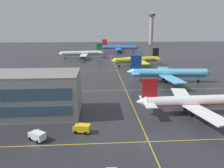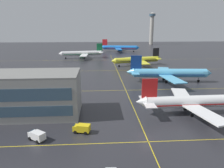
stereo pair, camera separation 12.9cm
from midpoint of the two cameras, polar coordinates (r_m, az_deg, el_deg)
The scene contains 10 objects.
ground_plane at distance 52.00m, azimuth 9.16°, elevation -13.87°, with size 600.00×600.00×0.00m, color #28282D.
airliner_front_gate at distance 67.01m, azimuth 20.98°, elevation -4.41°, with size 35.05×30.31×10.92m.
airliner_second_row at distance 101.20m, azimuth 14.81°, elevation 2.84°, with size 39.32×33.80×12.22m.
airliner_third_row at distance 139.92m, azimuth 6.71°, elevation 6.42°, with size 34.77×29.60×10.94m.
airliner_far_left_stand at distance 172.74m, azimuth -8.02°, elevation 8.12°, with size 36.65×31.26×11.41m.
airliner_far_right_stand at distance 214.84m, azimuth 1.98°, elevation 9.72°, with size 38.79×33.09×12.08m.
taxiway_markings at distance 105.27m, azimuth 2.26°, elevation 1.49°, with size 169.73×174.49×0.01m.
service_truck_red_van at distance 53.38m, azimuth -8.16°, elevation -11.58°, with size 4.44×2.96×2.10m.
service_truck_catering at distance 52.55m, azimuth -19.51°, elevation -12.83°, with size 4.39×3.93×2.10m.
control_tower at distance 304.65m, azimuth 10.51°, elevation 14.95°, with size 8.82×8.82×42.39m.
Camera 1 is at (-11.10, -44.11, 25.22)m, focal length 34.20 mm.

